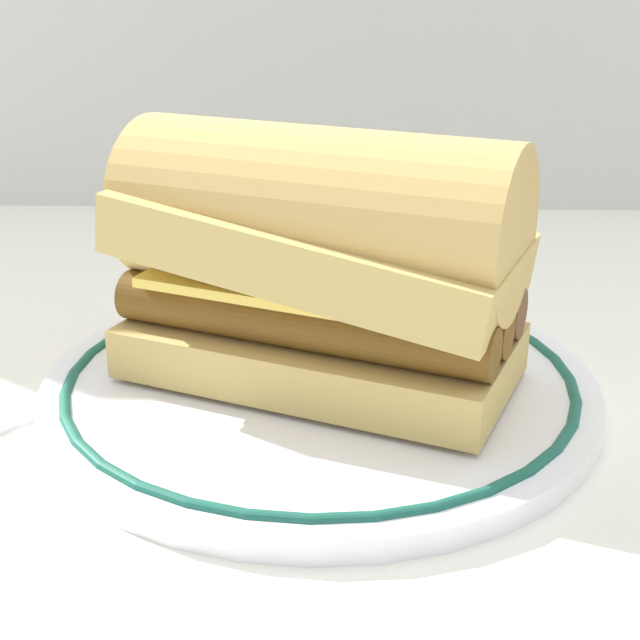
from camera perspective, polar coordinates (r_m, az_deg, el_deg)
The scene contains 3 objects.
ground_plane at distance 0.47m, azimuth 3.50°, elevation -6.54°, with size 1.50×1.50×0.00m, color white.
plate at distance 0.50m, azimuth 0.00°, elevation -3.98°, with size 0.29×0.29×0.01m.
sausage_sandwich at distance 0.47m, azimuth -0.00°, elevation 3.88°, with size 0.22×0.17×0.13m.
Camera 1 is at (-0.02, -0.41, 0.23)m, focal length 52.13 mm.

